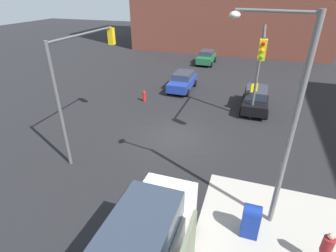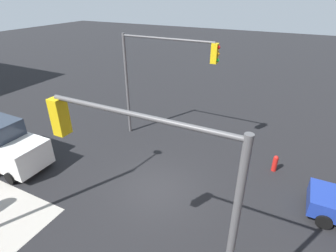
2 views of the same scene
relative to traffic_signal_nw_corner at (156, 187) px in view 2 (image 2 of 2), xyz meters
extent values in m
plane|color=black|center=(2.60, -4.50, -4.60)|extent=(120.00, 120.00, 0.00)
cylinder|color=#59595B|center=(0.44, 0.00, 1.78)|extent=(4.68, 0.12, 0.12)
cube|color=yellow|center=(2.78, 0.00, 1.25)|extent=(0.32, 0.36, 1.00)
sphere|color=red|center=(2.96, 0.00, 1.57)|extent=(0.18, 0.18, 0.18)
sphere|color=orange|center=(2.96, 0.00, 1.25)|extent=(0.18, 0.18, 0.18)
sphere|color=green|center=(2.96, 0.00, 0.93)|extent=(0.18, 0.18, 0.18)
cylinder|color=#59595B|center=(7.10, -9.00, -1.35)|extent=(0.18, 0.18, 6.50)
cylinder|color=#59595B|center=(4.30, -9.00, 1.78)|extent=(5.59, 0.12, 0.12)
cube|color=yellow|center=(1.51, -9.00, 1.25)|extent=(0.32, 0.36, 1.00)
sphere|color=red|center=(1.33, -9.00, 1.57)|extent=(0.18, 0.18, 0.18)
sphere|color=orange|center=(1.33, -9.00, 1.25)|extent=(0.18, 0.18, 0.18)
sphere|color=green|center=(1.33, -9.00, 0.93)|extent=(0.18, 0.18, 0.18)
cylinder|color=red|center=(-2.40, -8.70, -4.20)|extent=(0.26, 0.26, 0.80)
sphere|color=red|center=(-2.40, -8.70, -3.78)|extent=(0.24, 0.24, 0.24)
cylinder|color=black|center=(-4.68, -5.54, -4.28)|extent=(0.64, 0.22, 0.64)
cylinder|color=black|center=(-4.68, -7.34, -4.28)|extent=(0.64, 0.22, 0.64)
cube|color=white|center=(11.21, -2.70, -3.58)|extent=(5.40, 2.10, 1.40)
cylinder|color=black|center=(9.37, -3.75, -4.28)|extent=(0.64, 0.22, 0.64)
cylinder|color=black|center=(9.37, -1.65, -4.28)|extent=(0.64, 0.22, 0.64)
cylinder|color=black|center=(13.04, -3.75, -4.28)|extent=(0.64, 0.22, 0.64)
camera|label=1|loc=(16.52, -0.21, 3.88)|focal=28.00mm
camera|label=2|loc=(-2.41, 4.18, 4.12)|focal=28.00mm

